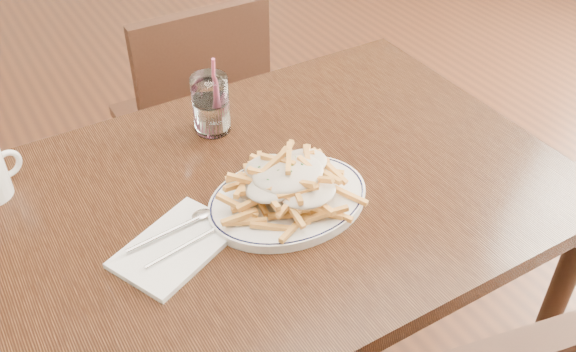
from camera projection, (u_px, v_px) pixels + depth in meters
table at (265, 219)px, 1.31m from camera, size 1.20×0.80×0.75m
chair_far at (196, 113)px, 1.96m from camera, size 0.40×0.40×0.86m
fries_plate at (288, 200)px, 1.22m from camera, size 0.35×0.32×0.02m
loaded_fries at (288, 179)px, 1.19m from camera, size 0.31×0.28×0.08m
napkin at (176, 246)px, 1.14m from camera, size 0.25×0.22×0.01m
cutlery at (174, 241)px, 1.14m from camera, size 0.21×0.10×0.01m
water_glass at (211, 107)px, 1.39m from camera, size 0.08×0.08×0.18m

